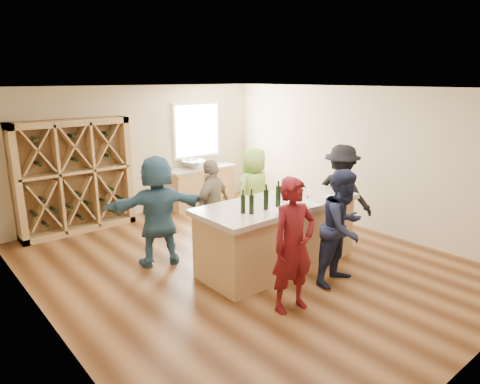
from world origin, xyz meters
TOP-DOWN VIEW (x-y plane):
  - floor at (0.00, 0.00)m, footprint 6.00×7.00m
  - ceiling at (0.00, 0.00)m, footprint 6.00×7.00m
  - wall_back at (0.00, 3.55)m, footprint 6.00×0.10m
  - wall_left at (-3.05, 0.00)m, footprint 0.10×7.00m
  - wall_right at (3.05, 0.00)m, footprint 0.10×7.00m
  - window_frame at (1.50, 3.47)m, footprint 1.30×0.06m
  - window_pane at (1.50, 3.44)m, footprint 1.18×0.01m
  - wine_rack at (-1.50, 3.27)m, footprint 2.20×0.45m
  - back_counter_base at (1.40, 3.20)m, footprint 1.60×0.58m
  - back_counter_top at (1.40, 3.20)m, footprint 1.70×0.62m
  - sink at (1.20, 3.20)m, footprint 0.54×0.54m
  - faucet at (1.20, 3.38)m, footprint 0.02×0.02m
  - tasting_counter_base at (0.37, -0.42)m, footprint 2.60×1.00m
  - tasting_counter_top at (0.37, -0.42)m, footprint 2.72×1.12m
  - wine_bottle_a at (-0.45, -0.52)m, footprint 0.09×0.09m
  - wine_bottle_b at (-0.38, -0.62)m, footprint 0.08×0.08m
  - wine_bottle_d at (-0.08, -0.61)m, footprint 0.10×0.10m
  - wine_bottle_e at (0.17, -0.60)m, footprint 0.08×0.08m
  - wine_glass_a at (0.01, -0.89)m, footprint 0.09×0.09m
  - wine_glass_b at (0.54, -0.89)m, footprint 0.07×0.07m
  - wine_glass_c at (1.05, -0.82)m, footprint 0.09×0.09m
  - wine_glass_d at (0.88, -0.56)m, footprint 0.09×0.09m
  - wine_glass_e at (1.36, -0.68)m, footprint 0.06×0.06m
  - tasting_menu_a at (0.01, -0.77)m, footprint 0.26×0.33m
  - tasting_menu_b at (0.64, -0.83)m, footprint 0.25×0.33m
  - tasting_menu_c at (1.22, -0.80)m, footprint 0.25×0.32m
  - person_near_left at (-0.44, -1.50)m, footprint 0.71×0.57m
  - person_near_right at (0.67, -1.44)m, footprint 0.88×0.54m
  - person_server at (2.05, -0.35)m, footprint 0.76×1.25m
  - person_far_mid at (-0.07, 0.74)m, footprint 1.07×0.81m
  - person_far_right at (0.94, 0.81)m, footprint 0.93×0.70m
  - person_far_left at (-1.05, 0.87)m, footprint 1.78×1.13m

SIDE VIEW (x-z plane):
  - floor at x=0.00m, z-range -0.10..0.00m
  - back_counter_base at x=1.40m, z-range 0.00..0.86m
  - tasting_counter_base at x=0.37m, z-range 0.00..1.00m
  - person_far_mid at x=-0.07m, z-range 0.00..1.64m
  - person_near_right at x=0.67m, z-range 0.00..1.71m
  - person_far_right at x=0.94m, z-range 0.00..1.72m
  - person_near_left at x=-0.44m, z-range 0.00..1.78m
  - back_counter_top at x=1.40m, z-range 0.86..0.92m
  - person_server at x=2.05m, z-range 0.00..1.80m
  - person_far_left at x=-1.05m, z-range 0.00..1.81m
  - sink at x=1.20m, z-range 0.92..1.11m
  - tasting_counter_top at x=0.37m, z-range 1.00..1.08m
  - faucet at x=1.20m, z-range 0.92..1.22m
  - tasting_menu_a at x=0.01m, z-range 1.08..1.08m
  - tasting_menu_b at x=0.64m, z-range 1.08..1.08m
  - tasting_menu_c at x=1.22m, z-range 1.08..1.08m
  - wine_rack at x=-1.50m, z-range 0.00..2.20m
  - wine_glass_e at x=1.36m, z-range 1.08..1.24m
  - wine_glass_c at x=1.05m, z-range 1.08..1.25m
  - wine_glass_b at x=0.54m, z-range 1.08..1.26m
  - wine_glass_a at x=0.01m, z-range 1.08..1.27m
  - wine_glass_d at x=0.88m, z-range 1.08..1.28m
  - wine_bottle_a at x=-0.45m, z-range 1.08..1.35m
  - wine_bottle_b at x=-0.38m, z-range 1.08..1.36m
  - wine_bottle_d at x=-0.08m, z-range 1.08..1.39m
  - wine_bottle_e at x=0.17m, z-range 1.08..1.40m
  - wall_back at x=0.00m, z-range 0.00..2.80m
  - wall_left at x=-3.05m, z-range 0.00..2.80m
  - wall_right at x=3.05m, z-range 0.00..2.80m
  - window_frame at x=1.50m, z-range 1.10..2.40m
  - window_pane at x=1.50m, z-range 1.16..2.34m
  - ceiling at x=0.00m, z-range 2.80..2.90m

